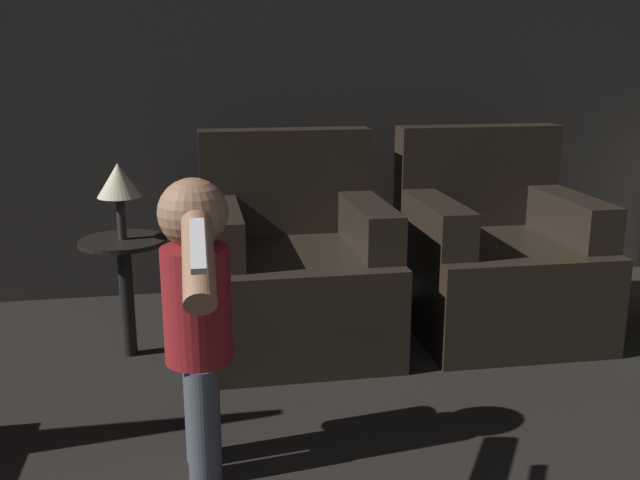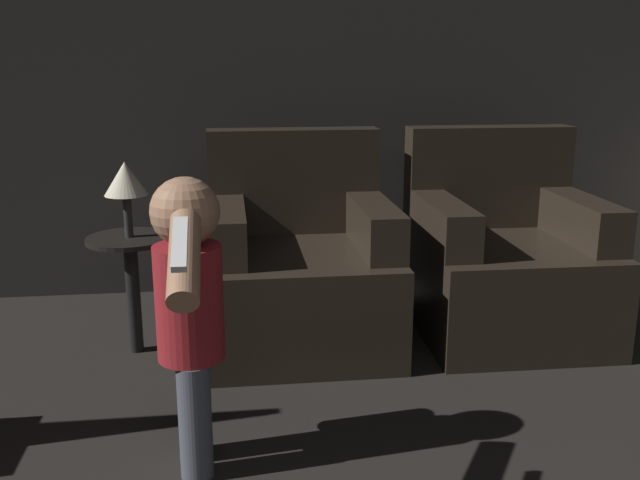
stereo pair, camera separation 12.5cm
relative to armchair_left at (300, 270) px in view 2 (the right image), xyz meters
name	(u,v)px [view 2 (the right image)]	position (x,y,z in m)	size (l,w,h in m)	color
wall_back	(295,48)	(0.06, 0.79, 0.97)	(8.40, 0.05, 2.60)	#33302D
armchair_left	(300,270)	(0.00, 0.00, 0.00)	(0.80, 0.84, 0.93)	black
armchair_right	(504,262)	(0.96, 0.00, 0.00)	(0.81, 0.85, 0.93)	black
person_toddler	(189,303)	(-0.43, -1.02, 0.22)	(0.20, 0.63, 0.93)	#474C56
side_table	(131,263)	(-0.73, -0.05, 0.08)	(0.36, 0.36, 0.52)	black
lamp	(125,180)	(-0.73, -0.05, 0.43)	(0.18, 0.18, 0.32)	#262626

